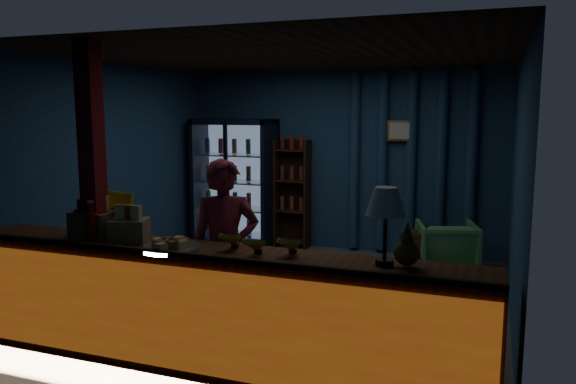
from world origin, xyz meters
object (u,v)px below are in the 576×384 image
at_px(shopkeeper, 225,252).
at_px(green_chair, 446,248).
at_px(pastry_tray, 170,246).
at_px(table_lamp, 386,205).

bearing_deg(shopkeeper, green_chair, 35.57).
height_order(shopkeeper, pastry_tray, shopkeeper).
bearing_deg(shopkeeper, table_lamp, -41.00).
relative_size(shopkeeper, green_chair, 2.26).
relative_size(pastry_tray, table_lamp, 0.86).
distance_m(shopkeeper, green_chair, 3.32).
height_order(pastry_tray, table_lamp, table_lamp).
relative_size(green_chair, table_lamp, 1.29).
distance_m(green_chair, table_lamp, 3.45).
xyz_separation_m(shopkeeper, pastry_tray, (-0.19, -0.57, 0.17)).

